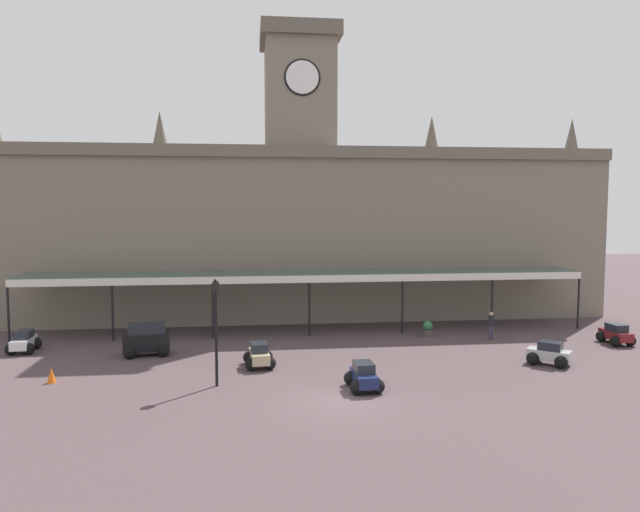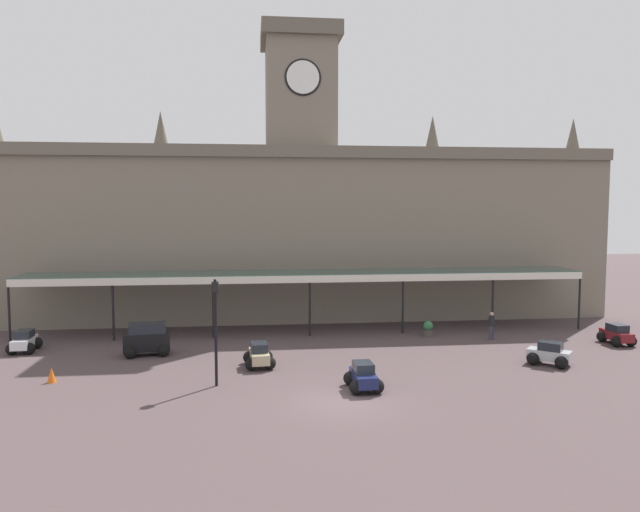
{
  "view_description": "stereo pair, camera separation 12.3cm",
  "coord_description": "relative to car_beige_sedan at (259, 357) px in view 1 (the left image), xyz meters",
  "views": [
    {
      "loc": [
        -3.63,
        -23.65,
        7.96
      ],
      "look_at": [
        0.0,
        6.96,
        5.4
      ],
      "focal_mm": 33.49,
      "sensor_mm": 36.0,
      "label": 1
    },
    {
      "loc": [
        -3.51,
        -23.66,
        7.96
      ],
      "look_at": [
        0.0,
        6.96,
        5.4
      ],
      "focal_mm": 33.49,
      "sensor_mm": 36.0,
      "label": 2
    }
  ],
  "objects": [
    {
      "name": "planter_by_canopy",
      "position": [
        10.4,
        5.76,
        -0.01
      ],
      "size": [
        0.6,
        0.6,
        0.96
      ],
      "color": "#47423D",
      "rests_on": "ground"
    },
    {
      "name": "victorian_lamppost",
      "position": [
        -1.93,
        -3.03,
        2.49
      ],
      "size": [
        0.3,
        0.3,
        4.8
      ],
      "color": "black",
      "rests_on": "ground"
    },
    {
      "name": "car_beige_sedan",
      "position": [
        0.0,
        0.0,
        0.0
      ],
      "size": [
        1.63,
        2.11,
        1.19
      ],
      "color": "tan",
      "rests_on": "ground"
    },
    {
      "name": "station_building",
      "position": [
        3.2,
        13.81,
        6.11
      ],
      "size": [
        43.4,
        6.99,
        20.45
      ],
      "color": "slate",
      "rests_on": "ground"
    },
    {
      "name": "entrance_canopy",
      "position": [
        3.2,
        8.1,
        3.17
      ],
      "size": [
        35.37,
        3.26,
        3.82
      ],
      "color": "#38564C",
      "rests_on": "ground"
    },
    {
      "name": "car_navy_sedan",
      "position": [
        4.47,
        -4.27,
        0.0
      ],
      "size": [
        1.56,
        2.08,
        1.19
      ],
      "color": "#19214C",
      "rests_on": "ground"
    },
    {
      "name": "car_maroon_sedan",
      "position": [
        20.66,
        2.51,
        0.0
      ],
      "size": [
        1.57,
        2.08,
        1.19
      ],
      "color": "maroon",
      "rests_on": "ground"
    },
    {
      "name": "traffic_cone",
      "position": [
        -9.4,
        -1.65,
        -0.15
      ],
      "size": [
        0.4,
        0.4,
        0.7
      ],
      "primitive_type": "cone",
      "color": "orange",
      "rests_on": "ground"
    },
    {
      "name": "car_silver_sedan",
      "position": [
        14.52,
        -1.39,
        0.0
      ],
      "size": [
        2.24,
        2.18,
        1.19
      ],
      "color": "#B2B5BA",
      "rests_on": "ground"
    },
    {
      "name": "car_white_sedan",
      "position": [
        -12.8,
        4.55,
        0.0
      ],
      "size": [
        1.58,
        2.09,
        1.19
      ],
      "color": "silver",
      "rests_on": "ground"
    },
    {
      "name": "pedestrian_beside_cars",
      "position": [
        13.91,
        4.46,
        0.41
      ],
      "size": [
        0.34,
        0.34,
        1.67
      ],
      "color": "#3F384C",
      "rests_on": "ground"
    },
    {
      "name": "car_black_van",
      "position": [
        -5.94,
        2.91,
        0.3
      ],
      "size": [
        2.51,
        1.83,
        1.77
      ],
      "color": "black",
      "rests_on": "ground"
    },
    {
      "name": "ground_plane",
      "position": [
        3.2,
        -5.68,
        -0.5
      ],
      "size": [
        140.0,
        140.0,
        0.0
      ],
      "primitive_type": "plane",
      "color": "#4D3D40"
    }
  ]
}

